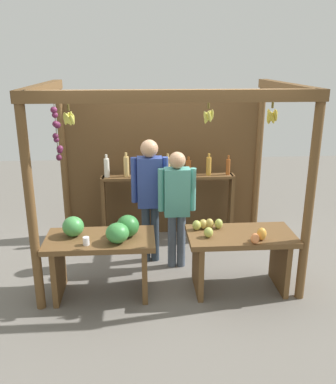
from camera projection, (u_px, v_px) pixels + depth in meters
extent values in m
plane|color=slate|center=(167.00, 261.00, 5.60)|extent=(12.00, 12.00, 0.00)
cylinder|color=brown|center=(31.00, 208.00, 4.20)|extent=(0.10, 0.10, 2.35)
cylinder|color=brown|center=(309.00, 201.00, 4.40)|extent=(0.10, 0.10, 2.35)
cylinder|color=brown|center=(64.00, 162.00, 6.07)|extent=(0.10, 0.10, 2.35)
cylinder|color=brown|center=(258.00, 159.00, 6.26)|extent=(0.10, 0.10, 2.35)
cube|color=brown|center=(174.00, 96.00, 3.95)|extent=(3.03, 0.12, 0.12)
cube|color=brown|center=(42.00, 89.00, 4.79)|extent=(0.12, 2.07, 0.12)
cube|color=brown|center=(287.00, 88.00, 4.98)|extent=(0.12, 2.07, 0.12)
cube|color=#52381E|center=(162.00, 167.00, 6.22)|extent=(2.93, 0.04, 2.11)
cylinder|color=brown|center=(68.00, 107.00, 4.00)|extent=(0.02, 0.02, 0.06)
ellipsoid|color=#D1CC4C|center=(73.00, 118.00, 4.03)|extent=(0.04, 0.06, 0.11)
ellipsoid|color=#D1CC4C|center=(72.00, 120.00, 4.06)|extent=(0.07, 0.07, 0.12)
ellipsoid|color=#D1CC4C|center=(70.00, 117.00, 4.07)|extent=(0.07, 0.04, 0.11)
ellipsoid|color=#D1CC4C|center=(68.00, 118.00, 4.06)|extent=(0.06, 0.05, 0.12)
ellipsoid|color=#D1CC4C|center=(66.00, 120.00, 4.05)|extent=(0.04, 0.05, 0.11)
ellipsoid|color=#D1CC4C|center=(65.00, 118.00, 4.01)|extent=(0.05, 0.07, 0.12)
ellipsoid|color=#D1CC4C|center=(67.00, 119.00, 4.01)|extent=(0.06, 0.05, 0.12)
ellipsoid|color=#D1CC4C|center=(69.00, 120.00, 4.01)|extent=(0.07, 0.04, 0.12)
ellipsoid|color=#D1CC4C|center=(72.00, 120.00, 4.01)|extent=(0.06, 0.07, 0.12)
cylinder|color=brown|center=(209.00, 106.00, 4.14)|extent=(0.02, 0.02, 0.06)
ellipsoid|color=#D1CC4C|center=(212.00, 115.00, 4.17)|extent=(0.04, 0.08, 0.12)
ellipsoid|color=#D1CC4C|center=(208.00, 116.00, 4.21)|extent=(0.07, 0.04, 0.13)
ellipsoid|color=#D1CC4C|center=(206.00, 118.00, 4.19)|extent=(0.06, 0.07, 0.13)
ellipsoid|color=#D1CC4C|center=(206.00, 117.00, 4.16)|extent=(0.06, 0.07, 0.13)
ellipsoid|color=#D1CC4C|center=(209.00, 116.00, 4.15)|extent=(0.07, 0.04, 0.13)
cylinder|color=brown|center=(273.00, 105.00, 4.19)|extent=(0.02, 0.02, 0.06)
ellipsoid|color=gold|center=(275.00, 116.00, 4.23)|extent=(0.04, 0.08, 0.14)
ellipsoid|color=gold|center=(274.00, 115.00, 4.25)|extent=(0.07, 0.06, 0.14)
ellipsoid|color=gold|center=(270.00, 118.00, 4.26)|extent=(0.06, 0.04, 0.14)
ellipsoid|color=gold|center=(269.00, 117.00, 4.24)|extent=(0.05, 0.06, 0.14)
ellipsoid|color=gold|center=(269.00, 115.00, 4.20)|extent=(0.06, 0.08, 0.14)
ellipsoid|color=gold|center=(272.00, 117.00, 4.19)|extent=(0.08, 0.04, 0.14)
ellipsoid|color=gold|center=(276.00, 115.00, 4.19)|extent=(0.06, 0.06, 0.14)
cylinder|color=#4C422D|center=(56.00, 129.00, 4.27)|extent=(0.01, 0.01, 0.55)
sphere|color=#601E42|center=(54.00, 110.00, 4.21)|extent=(0.07, 0.07, 0.07)
sphere|color=#601E42|center=(55.00, 115.00, 4.23)|extent=(0.06, 0.06, 0.06)
sphere|color=#601E42|center=(55.00, 124.00, 4.23)|extent=(0.07, 0.07, 0.07)
sphere|color=#511938|center=(57.00, 125.00, 4.25)|extent=(0.07, 0.07, 0.07)
sphere|color=#511938|center=(55.00, 136.00, 4.30)|extent=(0.06, 0.06, 0.06)
sphere|color=#511938|center=(56.00, 140.00, 4.32)|extent=(0.06, 0.06, 0.06)
sphere|color=#601E42|center=(60.00, 149.00, 4.34)|extent=(0.07, 0.07, 0.07)
sphere|color=#47142D|center=(60.00, 151.00, 4.34)|extent=(0.06, 0.06, 0.06)
sphere|color=#511938|center=(59.00, 157.00, 4.36)|extent=(0.06, 0.06, 0.06)
sphere|color=#47142D|center=(59.00, 158.00, 4.35)|extent=(0.06, 0.06, 0.06)
cube|color=brown|center=(100.00, 240.00, 4.63)|extent=(1.23, 0.64, 0.06)
cube|color=brown|center=(59.00, 270.00, 4.71)|extent=(0.06, 0.58, 0.65)
cube|color=brown|center=(144.00, 267.00, 4.77)|extent=(0.06, 0.58, 0.65)
ellipsoid|color=#429347|center=(73.00, 226.00, 4.63)|extent=(0.28, 0.28, 0.23)
ellipsoid|color=#38843D|center=(117.00, 233.00, 4.47)|extent=(0.36, 0.36, 0.22)
ellipsoid|color=#2D7533|center=(128.00, 226.00, 4.62)|extent=(0.33, 0.33, 0.25)
cylinder|color=white|center=(86.00, 241.00, 4.43)|extent=(0.07, 0.07, 0.09)
cube|color=brown|center=(241.00, 236.00, 4.74)|extent=(1.23, 0.64, 0.06)
cube|color=brown|center=(198.00, 265.00, 4.82)|extent=(0.06, 0.58, 0.65)
cube|color=brown|center=(280.00, 262.00, 4.88)|extent=(0.06, 0.58, 0.65)
ellipsoid|color=#A8B24C|center=(208.00, 232.00, 4.61)|extent=(0.13, 0.13, 0.12)
ellipsoid|color=#A8B24C|center=(219.00, 224.00, 4.85)|extent=(0.10, 0.10, 0.12)
ellipsoid|color=#A8B24C|center=(197.00, 225.00, 4.81)|extent=(0.11, 0.11, 0.12)
ellipsoid|color=#E07F47|center=(255.00, 238.00, 4.46)|extent=(0.10, 0.10, 0.12)
ellipsoid|color=#B79E47|center=(203.00, 224.00, 4.85)|extent=(0.13, 0.13, 0.12)
ellipsoid|color=#B79E47|center=(210.00, 224.00, 4.85)|extent=(0.11, 0.11, 0.12)
ellipsoid|color=gold|center=(262.00, 234.00, 4.54)|extent=(0.13, 0.13, 0.14)
cube|color=brown|center=(104.00, 209.00, 6.08)|extent=(0.05, 0.20, 1.00)
cube|color=brown|center=(231.00, 206.00, 6.21)|extent=(0.05, 0.20, 1.00)
cube|color=brown|center=(168.00, 177.00, 6.00)|extent=(1.90, 0.22, 0.04)
cylinder|color=silver|center=(107.00, 168.00, 5.89)|extent=(0.08, 0.08, 0.27)
cylinder|color=silver|center=(106.00, 157.00, 5.84)|extent=(0.04, 0.04, 0.06)
cylinder|color=#D8B266|center=(126.00, 167.00, 5.91)|extent=(0.08, 0.08, 0.29)
cylinder|color=#D8B266|center=(126.00, 155.00, 5.85)|extent=(0.03, 0.03, 0.06)
cylinder|color=#D8B266|center=(148.00, 167.00, 5.93)|extent=(0.06, 0.06, 0.27)
cylinder|color=#D8B266|center=(148.00, 156.00, 5.88)|extent=(0.03, 0.03, 0.06)
cylinder|color=#D8B266|center=(168.00, 167.00, 5.95)|extent=(0.07, 0.07, 0.27)
cylinder|color=#D8B266|center=(168.00, 156.00, 5.90)|extent=(0.03, 0.03, 0.06)
cylinder|color=#994C1E|center=(188.00, 168.00, 5.98)|extent=(0.07, 0.07, 0.22)
cylinder|color=#994C1E|center=(189.00, 158.00, 5.93)|extent=(0.03, 0.03, 0.06)
cylinder|color=gold|center=(209.00, 166.00, 5.99)|extent=(0.07, 0.07, 0.26)
cylinder|color=gold|center=(209.00, 156.00, 5.94)|extent=(0.03, 0.03, 0.06)
cylinder|color=#994C1E|center=(228.00, 167.00, 6.01)|extent=(0.06, 0.06, 0.23)
cylinder|color=#994C1E|center=(229.00, 157.00, 5.97)|extent=(0.03, 0.03, 0.06)
cylinder|color=#2A3641|center=(146.00, 234.00, 5.51)|extent=(0.11, 0.11, 0.78)
cylinder|color=#2A3641|center=(155.00, 233.00, 5.52)|extent=(0.11, 0.11, 0.78)
cube|color=#2D428C|center=(150.00, 182.00, 5.29)|extent=(0.32, 0.19, 0.66)
cylinder|color=#2D428C|center=(134.00, 180.00, 5.27)|extent=(0.08, 0.08, 0.59)
cylinder|color=#2D428C|center=(165.00, 180.00, 5.29)|extent=(0.08, 0.08, 0.59)
sphere|color=tan|center=(149.00, 149.00, 5.15)|extent=(0.23, 0.23, 0.23)
cylinder|color=#4B5869|center=(172.00, 241.00, 5.36)|extent=(0.11, 0.11, 0.72)
cylinder|color=#4B5869|center=(181.00, 240.00, 5.37)|extent=(0.11, 0.11, 0.72)
cube|color=teal|center=(177.00, 192.00, 5.16)|extent=(0.32, 0.19, 0.61)
cylinder|color=teal|center=(161.00, 190.00, 5.14)|extent=(0.08, 0.08, 0.55)
cylinder|color=teal|center=(193.00, 189.00, 5.17)|extent=(0.08, 0.08, 0.55)
sphere|color=tan|center=(177.00, 160.00, 5.03)|extent=(0.21, 0.21, 0.21)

